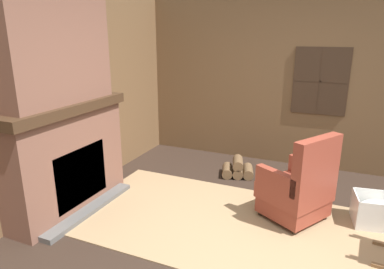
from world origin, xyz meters
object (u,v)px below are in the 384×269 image
Objects in this scene: oil_lamp_vase at (26,100)px; firewood_stack at (238,169)px; storage_case at (81,91)px; laundry_basket at (378,211)px; armchair at (298,189)px.

firewood_stack is at bearing 52.90° from oil_lamp_vase.
oil_lamp_vase is 1.20× the size of storage_case.
laundry_basket is (1.76, -0.69, 0.06)m from firewood_stack.
firewood_stack is 2.93m from oil_lamp_vase.
storage_case is at bearing 39.87° from armchair.
laundry_basket is 3.61m from storage_case.
firewood_stack is 0.97× the size of laundry_basket.
laundry_basket is 3.83m from oil_lamp_vase.
storage_case is (-1.59, -1.32, 1.24)m from firewood_stack.
laundry_basket is 2.27× the size of storage_case.
laundry_basket reaches higher than firewood_stack.
armchair is 4.23× the size of storage_case.
armchair reaches higher than laundry_basket.
storage_case is at bearing -169.30° from laundry_basket.
oil_lamp_vase is at bearing -90.01° from storage_case.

